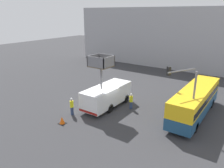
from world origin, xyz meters
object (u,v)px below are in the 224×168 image
(traffic_light_pole, at_px, (183,87))
(traffic_cone_near_truck, at_px, (62,120))
(utility_truck, at_px, (107,94))
(city_bus, at_px, (195,100))
(road_worker_directing, at_px, (131,101))
(road_worker_near_truck, at_px, (72,106))

(traffic_light_pole, bearing_deg, traffic_cone_near_truck, -144.23)
(traffic_light_pole, height_order, traffic_cone_near_truck, traffic_light_pole)
(utility_truck, distance_m, traffic_cone_near_truck, 5.96)
(utility_truck, height_order, traffic_cone_near_truck, utility_truck)
(traffic_light_pole, bearing_deg, city_bus, 74.45)
(road_worker_directing, bearing_deg, road_worker_near_truck, 106.27)
(city_bus, distance_m, traffic_cone_near_truck, 13.56)
(traffic_light_pole, bearing_deg, road_worker_near_truck, -154.55)
(city_bus, height_order, traffic_cone_near_truck, city_bus)
(road_worker_near_truck, bearing_deg, traffic_cone_near_truck, 55.69)
(road_worker_near_truck, xyz_separation_m, road_worker_directing, (4.32, 4.87, -0.04))
(city_bus, bearing_deg, utility_truck, 117.74)
(traffic_cone_near_truck, bearing_deg, road_worker_directing, 61.62)
(city_bus, distance_m, road_worker_directing, 6.70)
(utility_truck, height_order, road_worker_directing, utility_truck)
(city_bus, xyz_separation_m, road_worker_near_truck, (-10.58, -7.10, -0.82))
(city_bus, height_order, road_worker_near_truck, city_bus)
(utility_truck, bearing_deg, road_worker_directing, 24.59)
(road_worker_directing, relative_size, traffic_cone_near_truck, 2.45)
(utility_truck, xyz_separation_m, city_bus, (8.77, 3.37, 0.23))
(utility_truck, height_order, road_worker_near_truck, utility_truck)
(road_worker_near_truck, bearing_deg, road_worker_directing, 176.94)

